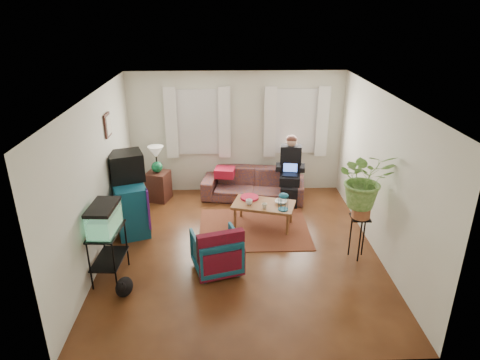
{
  "coord_description": "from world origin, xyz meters",
  "views": [
    {
      "loc": [
        -0.24,
        -6.24,
        3.88
      ],
      "look_at": [
        0.0,
        0.4,
        1.1
      ],
      "focal_mm": 32.0,
      "sensor_mm": 36.0,
      "label": 1
    }
  ],
  "objects_px": {
    "armchair": "(216,250)",
    "coffee_table": "(263,215)",
    "sofa": "(253,180)",
    "plant_stand": "(358,237)",
    "dresser": "(130,205)",
    "side_table": "(159,186)",
    "aquarium_stand": "(109,254)"
  },
  "relations": [
    {
      "from": "sofa",
      "to": "side_table",
      "type": "distance_m",
      "value": 1.99
    },
    {
      "from": "armchair",
      "to": "coffee_table",
      "type": "distance_m",
      "value": 1.62
    },
    {
      "from": "plant_stand",
      "to": "sofa",
      "type": "bearing_deg",
      "value": 123.0
    },
    {
      "from": "dresser",
      "to": "armchair",
      "type": "xyz_separation_m",
      "value": [
        1.59,
        -1.38,
        -0.12
      ]
    },
    {
      "from": "dresser",
      "to": "plant_stand",
      "type": "relative_size",
      "value": 1.42
    },
    {
      "from": "coffee_table",
      "to": "side_table",
      "type": "bearing_deg",
      "value": 166.01
    },
    {
      "from": "dresser",
      "to": "side_table",
      "type": "bearing_deg",
      "value": 54.67
    },
    {
      "from": "aquarium_stand",
      "to": "armchair",
      "type": "relative_size",
      "value": 1.14
    },
    {
      "from": "sofa",
      "to": "coffee_table",
      "type": "xyz_separation_m",
      "value": [
        0.11,
        -1.26,
        -0.18
      ]
    },
    {
      "from": "side_table",
      "to": "aquarium_stand",
      "type": "distance_m",
      "value": 2.77
    },
    {
      "from": "armchair",
      "to": "coffee_table",
      "type": "relative_size",
      "value": 0.63
    },
    {
      "from": "sofa",
      "to": "side_table",
      "type": "xyz_separation_m",
      "value": [
        -1.99,
        -0.02,
        -0.1
      ]
    },
    {
      "from": "dresser",
      "to": "armchair",
      "type": "bearing_deg",
      "value": -60.83
    },
    {
      "from": "dresser",
      "to": "plant_stand",
      "type": "bearing_deg",
      "value": -35.9
    },
    {
      "from": "side_table",
      "to": "plant_stand",
      "type": "height_order",
      "value": "plant_stand"
    },
    {
      "from": "plant_stand",
      "to": "armchair",
      "type": "bearing_deg",
      "value": -173.3
    },
    {
      "from": "side_table",
      "to": "armchair",
      "type": "bearing_deg",
      "value": -64.4
    },
    {
      "from": "dresser",
      "to": "aquarium_stand",
      "type": "bearing_deg",
      "value": -110.22
    },
    {
      "from": "dresser",
      "to": "armchair",
      "type": "height_order",
      "value": "dresser"
    },
    {
      "from": "coffee_table",
      "to": "plant_stand",
      "type": "bearing_deg",
      "value": -21.39
    },
    {
      "from": "aquarium_stand",
      "to": "armchair",
      "type": "bearing_deg",
      "value": 8.49
    },
    {
      "from": "armchair",
      "to": "coffee_table",
      "type": "bearing_deg",
      "value": -138.29
    },
    {
      "from": "dresser",
      "to": "plant_stand",
      "type": "height_order",
      "value": "dresser"
    },
    {
      "from": "side_table",
      "to": "armchair",
      "type": "relative_size",
      "value": 0.88
    },
    {
      "from": "side_table",
      "to": "plant_stand",
      "type": "distance_m",
      "value": 4.23
    },
    {
      "from": "armchair",
      "to": "plant_stand",
      "type": "bearing_deg",
      "value": 170.07
    },
    {
      "from": "sofa",
      "to": "dresser",
      "type": "bearing_deg",
      "value": -142.48
    },
    {
      "from": "sofa",
      "to": "plant_stand",
      "type": "height_order",
      "value": "sofa"
    },
    {
      "from": "side_table",
      "to": "coffee_table",
      "type": "distance_m",
      "value": 2.43
    },
    {
      "from": "coffee_table",
      "to": "armchair",
      "type": "bearing_deg",
      "value": -105.26
    },
    {
      "from": "sofa",
      "to": "dresser",
      "type": "relative_size",
      "value": 2.02
    },
    {
      "from": "plant_stand",
      "to": "dresser",
      "type": "bearing_deg",
      "value": 163.95
    }
  ]
}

